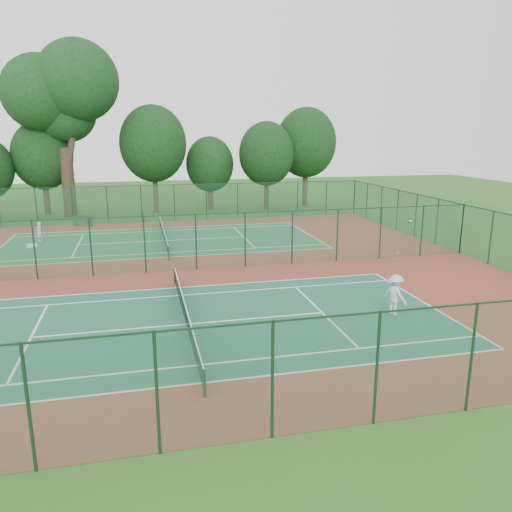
{
  "coord_description": "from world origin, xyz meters",
  "views": [
    {
      "loc": [
        -1.71,
        -29.86,
        8.29
      ],
      "look_at": [
        4.44,
        -3.68,
        1.6
      ],
      "focal_mm": 35.0,
      "sensor_mm": 36.0,
      "label": 1
    }
  ],
  "objects_px": {
    "player_far": "(39,232)",
    "kit_bag": "(32,246)",
    "player_near": "(395,295)",
    "trash_bin": "(89,220)",
    "big_tree": "(62,92)",
    "bench": "(83,220)"
  },
  "relations": [
    {
      "from": "player_far",
      "to": "kit_bag",
      "type": "bearing_deg",
      "value": 12.66
    },
    {
      "from": "player_near",
      "to": "trash_bin",
      "type": "relative_size",
      "value": 2.16
    },
    {
      "from": "player_near",
      "to": "big_tree",
      "type": "relative_size",
      "value": 0.11
    },
    {
      "from": "player_far",
      "to": "kit_bag",
      "type": "relative_size",
      "value": 2.14
    },
    {
      "from": "player_near",
      "to": "kit_bag",
      "type": "xyz_separation_m",
      "value": [
        -19.21,
        18.93,
        -0.84
      ]
    },
    {
      "from": "kit_bag",
      "to": "player_near",
      "type": "bearing_deg",
      "value": -58.68
    },
    {
      "from": "player_near",
      "to": "kit_bag",
      "type": "relative_size",
      "value": 2.68
    },
    {
      "from": "trash_bin",
      "to": "kit_bag",
      "type": "bearing_deg",
      "value": -111.09
    },
    {
      "from": "kit_bag",
      "to": "big_tree",
      "type": "xyz_separation_m",
      "value": [
        1.23,
        14.42,
        11.86
      ]
    },
    {
      "from": "kit_bag",
      "to": "trash_bin",
      "type": "bearing_deg",
      "value": 54.8
    },
    {
      "from": "player_near",
      "to": "trash_bin",
      "type": "height_order",
      "value": "player_near"
    },
    {
      "from": "trash_bin",
      "to": "player_near",
      "type": "bearing_deg",
      "value": -60.11
    },
    {
      "from": "big_tree",
      "to": "player_near",
      "type": "bearing_deg",
      "value": -61.67
    },
    {
      "from": "player_far",
      "to": "trash_bin",
      "type": "relative_size",
      "value": 1.72
    },
    {
      "from": "player_near",
      "to": "player_far",
      "type": "bearing_deg",
      "value": 20.92
    },
    {
      "from": "trash_bin",
      "to": "big_tree",
      "type": "relative_size",
      "value": 0.05
    },
    {
      "from": "player_far",
      "to": "trash_bin",
      "type": "height_order",
      "value": "player_far"
    },
    {
      "from": "bench",
      "to": "kit_bag",
      "type": "height_order",
      "value": "bench"
    },
    {
      "from": "big_tree",
      "to": "trash_bin",
      "type": "bearing_deg",
      "value": -69.83
    },
    {
      "from": "trash_bin",
      "to": "kit_bag",
      "type": "relative_size",
      "value": 1.24
    },
    {
      "from": "player_near",
      "to": "bench",
      "type": "relative_size",
      "value": 1.16
    },
    {
      "from": "trash_bin",
      "to": "big_tree",
      "type": "xyz_separation_m",
      "value": [
        -2.11,
        5.75,
        11.55
      ]
    }
  ]
}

